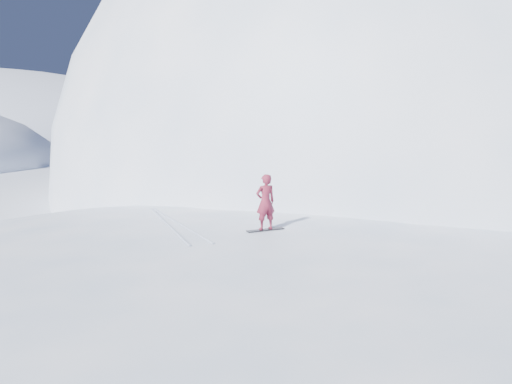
% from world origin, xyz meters
% --- Properties ---
extents(ground, '(400.00, 400.00, 0.00)m').
position_xyz_m(ground, '(0.00, 0.00, 0.00)').
color(ground, white).
rests_on(ground, ground).
extents(near_ridge, '(36.00, 28.00, 4.80)m').
position_xyz_m(near_ridge, '(1.00, 3.00, 0.00)').
color(near_ridge, white).
rests_on(near_ridge, ground).
extents(summit_peak, '(60.00, 56.00, 56.00)m').
position_xyz_m(summit_peak, '(22.00, 26.00, 0.00)').
color(summit_peak, white).
rests_on(summit_peak, ground).
extents(peak_shoulder, '(28.00, 24.00, 18.00)m').
position_xyz_m(peak_shoulder, '(10.00, 20.00, 0.00)').
color(peak_shoulder, white).
rests_on(peak_shoulder, ground).
extents(wind_bumps, '(16.00, 14.40, 1.00)m').
position_xyz_m(wind_bumps, '(-0.56, 2.12, 0.00)').
color(wind_bumps, white).
rests_on(wind_bumps, ground).
extents(snowboard, '(1.29, 0.38, 0.02)m').
position_xyz_m(snowboard, '(1.34, 2.29, 2.41)').
color(snowboard, black).
rests_on(snowboard, near_ridge).
extents(snowboarder, '(0.70, 0.50, 1.80)m').
position_xyz_m(snowboarder, '(1.34, 2.29, 3.32)').
color(snowboarder, maroon).
rests_on(snowboarder, snowboard).
extents(board_tracks, '(1.32, 5.98, 0.04)m').
position_xyz_m(board_tracks, '(-1.40, 4.15, 2.42)').
color(board_tracks, silver).
rests_on(board_tracks, ground).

